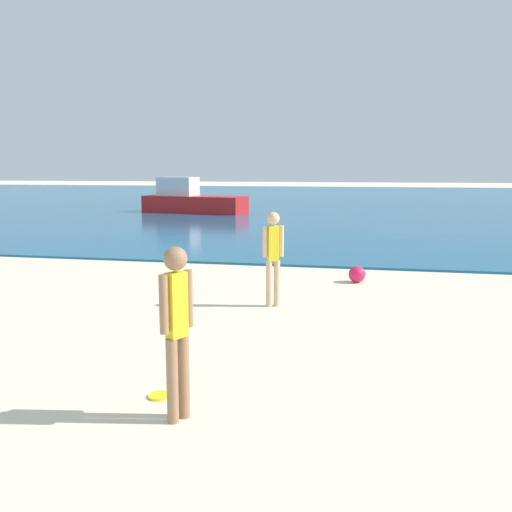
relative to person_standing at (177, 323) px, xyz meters
name	(u,v)px	position (x,y,z in m)	size (l,w,h in m)	color
water	(348,200)	(0.26, 38.59, -0.95)	(160.00, 60.00, 0.06)	#14567F
person_standing	(177,323)	(0.00, 0.00, 0.00)	(0.23, 0.36, 1.72)	#936B4C
frisbee	(160,396)	(-0.39, 0.47, -0.96)	(0.24, 0.24, 0.03)	yellow
person_distant	(273,253)	(0.14, 4.60, -0.02)	(0.36, 0.22, 1.69)	#DDAD84
boat_near	(191,200)	(-7.71, 23.85, -0.25)	(5.85, 2.74, 1.91)	red
beach_ball	(357,274)	(1.57, 7.01, -0.79)	(0.36, 0.36, 0.36)	#E51E4C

